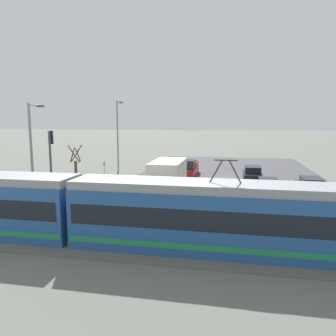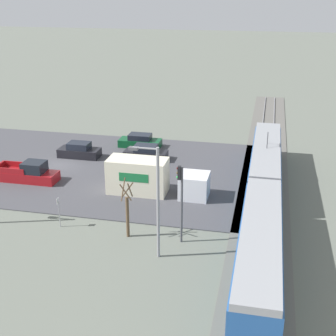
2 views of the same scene
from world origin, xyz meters
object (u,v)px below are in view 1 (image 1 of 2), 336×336
light_rail_tram (76,210)px  sedan_car_0 (268,189)px  street_lamp_mid_block (118,131)px  no_parking_sign (104,171)px  pickup_truck (188,169)px  sedan_car_1 (311,187)px  street_lamp_near_crossing (33,146)px  traffic_light_pole (51,159)px  sedan_car_2 (252,175)px  box_truck (165,183)px  street_tree (76,174)px

light_rail_tram → sedan_car_0: light_rail_tram is taller
street_lamp_mid_block → no_parking_sign: street_lamp_mid_block is taller
pickup_truck → sedan_car_1: size_ratio=1.23×
light_rail_tram → street_lamp_near_crossing: (6.89, -6.83, 2.75)m
traffic_light_pole → street_lamp_mid_block: (1.48, -18.38, 1.39)m
street_lamp_near_crossing → light_rail_tram: bearing=135.3°
sedan_car_0 → sedan_car_2: bearing=-82.8°
street_lamp_mid_block → no_parking_sign: (-1.71, 9.06, -3.64)m
traffic_light_pole → street_lamp_mid_block: size_ratio=0.65×
street_lamp_near_crossing → traffic_light_pole: bearing=150.6°
sedan_car_1 → sedan_car_2: size_ratio=1.08×
light_rail_tram → street_lamp_near_crossing: size_ratio=4.01×
no_parking_sign → pickup_truck: bearing=-138.9°
light_rail_tram → traffic_light_pole: bearing=-50.1°
box_truck → street_lamp_mid_block: size_ratio=0.99×
street_lamp_near_crossing → street_lamp_mid_block: bearing=-92.6°
pickup_truck → street_tree: street_tree is taller
box_truck → sedan_car_0: size_ratio=1.97×
sedan_car_2 → no_parking_sign: bearing=-163.0°
traffic_light_pole → street_lamp_near_crossing: street_lamp_near_crossing is taller
sedan_car_0 → sedan_car_2: 7.12m
light_rail_tram → street_lamp_near_crossing: street_lamp_near_crossing is taller
light_rail_tram → sedan_car_2: 22.00m
box_truck → sedan_car_1: 12.89m
sedan_car_2 → light_rail_tram: bearing=-118.1°
street_tree → street_lamp_mid_block: size_ratio=0.50×
box_truck → sedan_car_2: 12.29m
pickup_truck → street_lamp_near_crossing: street_lamp_near_crossing is taller
pickup_truck → sedan_car_0: size_ratio=1.30×
sedan_car_0 → no_parking_sign: bearing=-9.3°
light_rail_tram → sedan_car_2: bearing=-118.1°
light_rail_tram → sedan_car_0: (-11.24, -12.33, -1.04)m
street_tree → street_lamp_near_crossing: (2.18, 2.59, 2.48)m
sedan_car_2 → traffic_light_pole: size_ratio=0.76×
sedan_car_2 → street_lamp_near_crossing: street_lamp_near_crossing is taller
sedan_car_0 → street_tree: bearing=10.3°
no_parking_sign → street_tree: bearing=86.9°
sedan_car_0 → light_rail_tram: bearing=47.6°
street_lamp_mid_block → pickup_truck: bearing=165.3°
sedan_car_1 → sedan_car_2: 7.13m
box_truck → sedan_car_2: (-7.42, -9.77, -0.75)m
sedan_car_1 → street_tree: bearing=13.1°
sedan_car_1 → street_lamp_near_crossing: size_ratio=0.61×
street_lamp_near_crossing → street_tree: bearing=-130.1°
box_truck → street_lamp_near_crossing: 10.65m
light_rail_tram → box_truck: bearing=-106.9°
sedan_car_0 → street_lamp_near_crossing: (18.13, 5.50, 3.79)m
pickup_truck → street_tree: size_ratio=1.31×
sedan_car_2 → sedan_car_1: bearing=-49.0°
pickup_truck → no_parking_sign: size_ratio=2.45×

